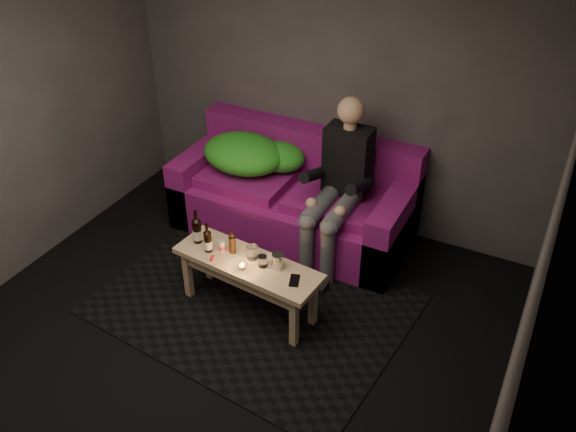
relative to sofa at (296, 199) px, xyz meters
name	(u,v)px	position (x,y,z in m)	size (l,w,h in m)	color
floor	(203,361)	(0.15, -1.82, -0.34)	(4.50, 4.50, 0.00)	black
room	(223,134)	(0.15, -1.35, 1.31)	(4.50, 4.50, 4.50)	silver
rug	(253,304)	(0.18, -1.13, -0.33)	(2.39, 1.74, 0.01)	black
sofa	(296,199)	(0.00, 0.00, 0.00)	(2.16, 0.97, 0.93)	#82116C
green_blanket	(251,154)	(-0.46, -0.01, 0.36)	(0.95, 0.65, 0.32)	green
person	(339,182)	(0.49, -0.18, 0.41)	(0.39, 0.90, 1.44)	black
coffee_table	(248,270)	(0.18, -1.18, 0.07)	(1.23, 0.50, 0.49)	tan
beer_bottle_a	(197,230)	(-0.30, -1.14, 0.26)	(0.07, 0.07, 0.30)	black
beer_bottle_b	(208,241)	(-0.16, -1.20, 0.25)	(0.06, 0.06, 0.25)	black
salt_shaker	(222,246)	(-0.07, -1.15, 0.20)	(0.04, 0.04, 0.09)	silver
pepper_mill	(232,245)	(0.02, -1.13, 0.22)	(0.05, 0.05, 0.14)	black
tumbler_back	(252,252)	(0.19, -1.12, 0.21)	(0.09, 0.09, 0.11)	white
tealight	(242,267)	(0.19, -1.28, 0.18)	(0.06, 0.06, 0.04)	white
tumbler_front	(262,261)	(0.31, -1.17, 0.20)	(0.07, 0.07, 0.09)	white
steel_cup	(278,261)	(0.42, -1.14, 0.21)	(0.09, 0.09, 0.12)	#ACAFB3
smartphone	(294,280)	(0.60, -1.22, 0.16)	(0.07, 0.14, 0.01)	black
red_lighter	(212,258)	(-0.08, -1.27, 0.16)	(0.02, 0.07, 0.01)	red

